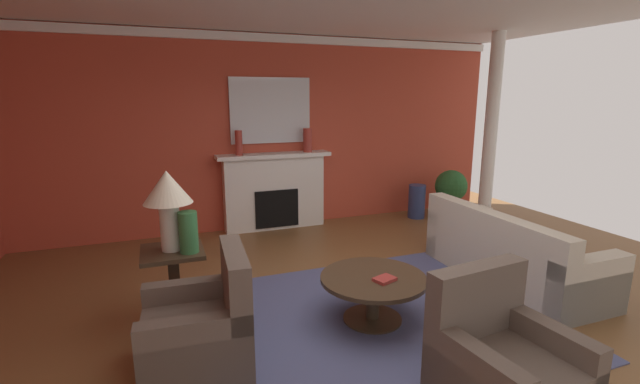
% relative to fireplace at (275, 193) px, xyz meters
% --- Properties ---
extents(ground_plane, '(9.72, 9.72, 0.00)m').
position_rel_fireplace_xyz_m(ground_plane, '(-0.02, -3.09, -0.58)').
color(ground_plane, brown).
extents(wall_fireplace, '(8.07, 0.12, 3.04)m').
position_rel_fireplace_xyz_m(wall_fireplace, '(-0.02, 0.21, 0.94)').
color(wall_fireplace, '#B7422D').
rests_on(wall_fireplace, ground_plane).
extents(crown_moulding, '(8.07, 0.08, 0.12)m').
position_rel_fireplace_xyz_m(crown_moulding, '(-0.02, 0.13, 2.38)').
color(crown_moulding, white).
extents(area_rug, '(3.22, 2.72, 0.01)m').
position_rel_fireplace_xyz_m(area_rug, '(0.08, -3.23, -0.57)').
color(area_rug, '#4C517A').
rests_on(area_rug, ground_plane).
extents(fireplace, '(1.80, 0.35, 1.22)m').
position_rel_fireplace_xyz_m(fireplace, '(0.00, 0.00, 0.00)').
color(fireplace, white).
rests_on(fireplace, ground_plane).
extents(mantel_mirror, '(1.28, 0.04, 1.01)m').
position_rel_fireplace_xyz_m(mantel_mirror, '(0.00, 0.12, 1.30)').
color(mantel_mirror, silver).
extents(sofa, '(0.91, 2.10, 0.85)m').
position_rel_fireplace_xyz_m(sofa, '(1.98, -2.97, -0.28)').
color(sofa, beige).
rests_on(sofa, ground_plane).
extents(armchair_near_window, '(0.85, 0.85, 0.95)m').
position_rel_fireplace_xyz_m(armchair_near_window, '(-1.51, -3.40, -0.27)').
color(armchair_near_window, brown).
rests_on(armchair_near_window, ground_plane).
extents(armchair_facing_fireplace, '(0.87, 0.87, 0.95)m').
position_rel_fireplace_xyz_m(armchair_facing_fireplace, '(0.33, -4.62, -0.27)').
color(armchair_facing_fireplace, brown).
rests_on(armchair_facing_fireplace, ground_plane).
extents(coffee_table, '(1.00, 1.00, 0.45)m').
position_rel_fireplace_xyz_m(coffee_table, '(0.08, -3.23, -0.24)').
color(coffee_table, '#3D2D1E').
rests_on(coffee_table, ground_plane).
extents(side_table, '(0.56, 0.56, 0.70)m').
position_rel_fireplace_xyz_m(side_table, '(-1.66, -2.52, -0.18)').
color(side_table, '#3D2D1E').
rests_on(side_table, ground_plane).
extents(table_lamp, '(0.44, 0.44, 0.75)m').
position_rel_fireplace_xyz_m(table_lamp, '(-1.66, -2.52, 0.65)').
color(table_lamp, beige).
rests_on(table_lamp, side_table).
extents(vase_tall_corner, '(0.29, 0.29, 0.59)m').
position_rel_fireplace_xyz_m(vase_tall_corner, '(2.49, -0.30, -0.29)').
color(vase_tall_corner, navy).
rests_on(vase_tall_corner, ground_plane).
extents(vase_mantel_left, '(0.11, 0.11, 0.37)m').
position_rel_fireplace_xyz_m(vase_mantel_left, '(-0.55, -0.05, 0.83)').
color(vase_mantel_left, '#9E3328').
rests_on(vase_mantel_left, fireplace).
extents(vase_mantel_right, '(0.14, 0.14, 0.38)m').
position_rel_fireplace_xyz_m(vase_mantel_right, '(0.55, -0.05, 0.83)').
color(vase_mantel_right, '#9E3328').
rests_on(vase_mantel_right, fireplace).
extents(vase_on_side_table, '(0.17, 0.17, 0.38)m').
position_rel_fireplace_xyz_m(vase_on_side_table, '(-1.51, -2.64, 0.31)').
color(vase_on_side_table, '#33703D').
rests_on(vase_on_side_table, side_table).
extents(book_red_cover, '(0.23, 0.20, 0.03)m').
position_rel_fireplace_xyz_m(book_red_cover, '(0.13, -3.35, -0.11)').
color(book_red_cover, maroon).
rests_on(book_red_cover, coffee_table).
extents(potted_plant, '(0.56, 0.56, 0.83)m').
position_rel_fireplace_xyz_m(potted_plant, '(3.09, -0.44, -0.09)').
color(potted_plant, '#BCB29E').
rests_on(potted_plant, ground_plane).
extents(column_white, '(0.20, 0.20, 3.04)m').
position_rel_fireplace_xyz_m(column_white, '(3.14, -1.24, 0.94)').
color(column_white, white).
rests_on(column_white, ground_plane).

